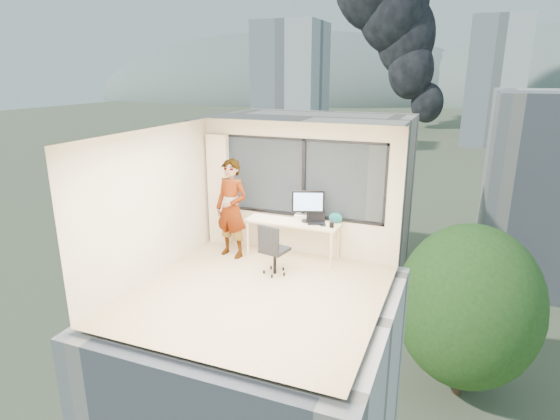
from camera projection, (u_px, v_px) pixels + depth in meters
The scene contains 24 objects.
floor at pixel (258, 293), 7.63m from camera, with size 4.00×4.00×0.01m, color beige.
ceiling at pixel (255, 135), 6.88m from camera, with size 4.00×4.00×0.01m, color white.
wall_front at pixel (186, 265), 5.48m from camera, with size 4.00×0.01×2.60m, color beige.
wall_left at pixel (151, 205), 7.97m from camera, with size 0.01×4.00×2.60m, color beige.
wall_right at pixel (385, 234), 6.54m from camera, with size 0.01×4.00×2.60m, color beige.
window_wall at pixel (302, 178), 8.95m from camera, with size 3.30×0.16×1.55m, color black, non-canonical shape.
curtain at pixel (219, 190), 9.58m from camera, with size 0.45×0.14×2.30m, color beige.
desk at pixel (293, 239), 9.00m from camera, with size 1.80×0.60×0.75m, color beige.
chair at pixel (275, 248), 8.23m from camera, with size 0.49×0.49×0.97m, color black, non-canonical shape.
person at pixel (232, 209), 8.92m from camera, with size 0.70×0.46×1.93m, color #2D2D33.
monitor at pixel (308, 206), 8.77m from camera, with size 0.61×0.13×0.61m, color black, non-canonical shape.
game_console at pixel (304, 216), 9.06m from camera, with size 0.32×0.27×0.08m, color white.
laptop at pixel (316, 218), 8.71m from camera, with size 0.34×0.36×0.22m, color black, non-canonical shape.
cellphone at pixel (323, 226), 8.58m from camera, with size 0.11×0.05×0.01m, color black.
pen_cup at pixel (332, 225), 8.50m from camera, with size 0.08×0.08×0.11m, color black.
handbag at pixel (336, 218), 8.74m from camera, with size 0.26×0.13×0.20m, color #0C4A4D.
exterior_ground at pixel (453, 143), 118.34m from camera, with size 400.00×400.00×0.04m, color #515B3D.
near_bldg_a at pixel (308, 200), 39.52m from camera, with size 16.00×12.00×14.00m, color beige.
far_tower_a at pixel (291, 88), 104.56m from camera, with size 14.00×14.00×28.00m, color silver.
far_tower_b at pixel (495, 82), 111.17m from camera, with size 13.00×13.00×30.00m, color silver.
far_tower_d at pixel (279, 91), 163.23m from camera, with size 16.00×14.00×22.00m, color silver.
hill_a at pixel (290, 96), 338.91m from camera, with size 288.00×216.00×90.00m, color slate.
tree_a at pixel (189, 253), 35.77m from camera, with size 7.00×7.00×8.00m, color #2A531B, non-canonical shape.
tree_b at pixel (466, 323), 24.94m from camera, with size 7.60×7.60×9.00m, color #2A531B, non-canonical shape.
Camera 1 is at (2.92, -6.28, 3.50)m, focal length 29.66 mm.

